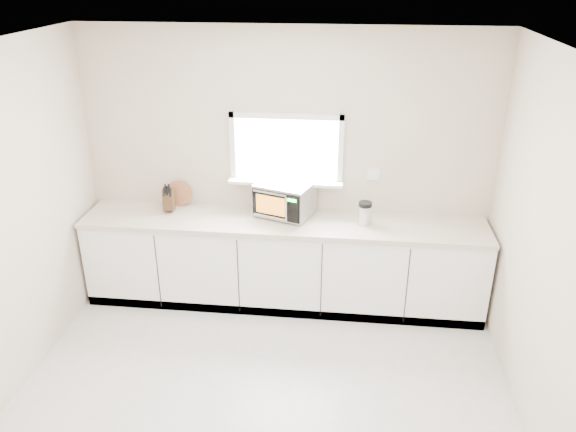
# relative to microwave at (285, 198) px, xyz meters

# --- Properties ---
(ground) EXTENTS (4.00, 4.00, 0.00)m
(ground) POSITION_rel_microwave_xyz_m (0.00, -1.83, -1.09)
(ground) COLOR beige
(ground) RESTS_ON ground
(back_wall) EXTENTS (4.00, 0.17, 2.70)m
(back_wall) POSITION_rel_microwave_xyz_m (0.00, 0.17, 0.27)
(back_wall) COLOR #BFAA98
(back_wall) RESTS_ON ground
(cabinets) EXTENTS (3.92, 0.60, 0.88)m
(cabinets) POSITION_rel_microwave_xyz_m (0.00, -0.13, -0.65)
(cabinets) COLOR white
(cabinets) RESTS_ON ground
(countertop) EXTENTS (3.92, 0.64, 0.04)m
(countertop) POSITION_rel_microwave_xyz_m (0.00, -0.14, -0.19)
(countertop) COLOR beige
(countertop) RESTS_ON cabinets
(microwave) EXTENTS (0.62, 0.55, 0.33)m
(microwave) POSITION_rel_microwave_xyz_m (0.00, 0.00, 0.00)
(microwave) COLOR black
(microwave) RESTS_ON countertop
(knife_block) EXTENTS (0.13, 0.22, 0.30)m
(knife_block) POSITION_rel_microwave_xyz_m (-1.16, -0.03, -0.04)
(knife_block) COLOR #4A311A
(knife_block) RESTS_ON countertop
(cutting_board) EXTENTS (0.26, 0.06, 0.26)m
(cutting_board) POSITION_rel_microwave_xyz_m (-1.10, 0.11, -0.04)
(cutting_board) COLOR #A76740
(cutting_board) RESTS_ON countertop
(coffee_grinder) EXTENTS (0.17, 0.17, 0.23)m
(coffee_grinder) POSITION_rel_microwave_xyz_m (0.78, -0.12, -0.06)
(coffee_grinder) COLOR #B9BBC1
(coffee_grinder) RESTS_ON countertop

